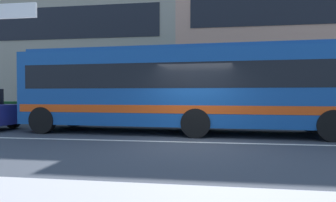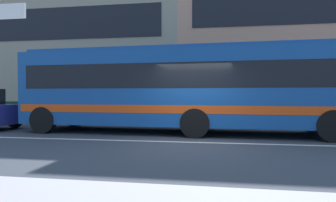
{
  "view_description": "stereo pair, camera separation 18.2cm",
  "coord_description": "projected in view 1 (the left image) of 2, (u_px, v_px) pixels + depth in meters",
  "views": [
    {
      "loc": [
        0.55,
        -8.94,
        1.47
      ],
      "look_at": [
        -1.12,
        2.54,
        1.21
      ],
      "focal_mm": 31.18,
      "sensor_mm": 36.0,
      "label": 1
    },
    {
      "loc": [
        0.73,
        -8.91,
        1.47
      ],
      "look_at": [
        -1.12,
        2.54,
        1.21
      ],
      "focal_mm": 31.18,
      "sensor_mm": 36.0,
      "label": 2
    }
  ],
  "objects": [
    {
      "name": "hedge_row_far",
      "position": [
        161.0,
        113.0,
        14.68
      ],
      "size": [
        21.76,
        1.1,
        1.09
      ],
      "primitive_type": "cube",
      "color": "#184A20",
      "rests_on": "ground_plane"
    },
    {
      "name": "ground_plane",
      "position": [
        192.0,
        142.0,
        8.95
      ],
      "size": [
        160.0,
        160.0,
        0.0
      ],
      "primitive_type": "plane",
      "color": "#383D47"
    },
    {
      "name": "transit_bus",
      "position": [
        179.0,
        87.0,
        11.11
      ],
      "size": [
        12.14,
        3.13,
        3.2
      ],
      "color": "#154890",
      "rests_on": "ground_plane"
    },
    {
      "name": "apartment_block_left",
      "position": [
        35.0,
        49.0,
        25.07
      ],
      "size": [
        25.47,
        9.58,
        10.84
      ],
      "color": "#9F9683",
      "rests_on": "ground_plane"
    },
    {
      "name": "lane_centre_line",
      "position": [
        192.0,
        142.0,
        8.95
      ],
      "size": [
        60.0,
        0.16,
        0.01
      ],
      "primitive_type": "cube",
      "color": "silver",
      "rests_on": "ground_plane"
    }
  ]
}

